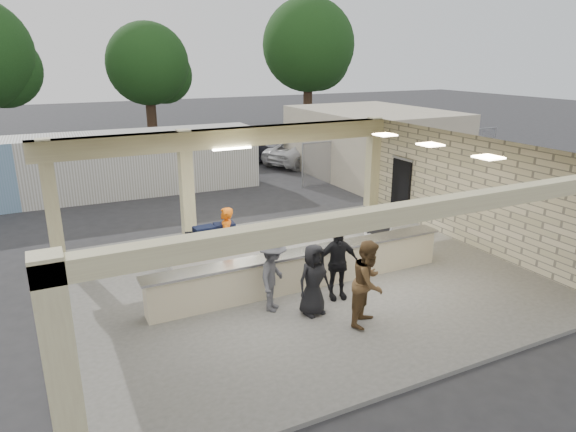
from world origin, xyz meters
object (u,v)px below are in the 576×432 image
baggage_counter (305,269)px  passenger_a (368,283)px  baggage_handler (226,240)px  container_white (115,164)px  passenger_c (273,275)px  passenger_b (337,263)px  drum_fan (378,225)px  car_white_b (370,148)px  car_dark (249,151)px  car_white_a (302,152)px  passenger_d (314,280)px  luggage_cart (211,248)px

baggage_counter → passenger_a: (0.35, -2.25, 0.48)m
baggage_handler → container_white: size_ratio=0.15×
passenger_c → passenger_b: bearing=-54.0°
baggage_handler → container_white: (-1.27, 10.22, 0.31)m
passenger_a → container_white: (-3.07, 14.25, 0.26)m
drum_fan → car_white_b: size_ratio=0.20×
baggage_handler → passenger_a: passenger_a is taller
passenger_c → car_dark: (6.12, 16.34, -0.29)m
baggage_counter → container_white: bearing=102.8°
passenger_b → passenger_c: bearing=-171.9°
car_dark → passenger_a: bearing=163.4°
passenger_b → container_white: size_ratio=0.15×
passenger_c → drum_fan: bearing=-20.5°
baggage_counter → drum_fan: (3.67, 1.94, 0.03)m
drum_fan → car_white_b: bearing=92.6°
passenger_b → car_white_a: size_ratio=0.39×
baggage_handler → car_white_b: bearing=155.2°
car_white_a → passenger_d: bearing=128.5°
baggage_counter → passenger_c: bearing=-148.2°
baggage_counter → car_white_b: 17.22m
car_dark → baggage_handler: bearing=153.1°
car_white_b → luggage_cart: bearing=154.1°
passenger_d → container_white: container_white is taller
car_dark → container_white: (-7.60, -3.58, 0.65)m
car_white_b → car_dark: size_ratio=1.21×
baggage_handler → drum_fan: bearing=115.3°
passenger_d → car_white_b: 18.58m
passenger_c → container_white: size_ratio=0.14×
drum_fan → luggage_cart: bearing=-142.0°
drum_fan → car_white_a: size_ratio=0.21×
luggage_cart → passenger_d: size_ratio=1.48×
baggage_counter → passenger_d: 1.47m
baggage_counter → passenger_a: passenger_a is taller
car_white_a → car_white_b: 3.91m
baggage_handler → car_dark: (6.33, 13.80, -0.34)m
passenger_c → car_dark: size_ratio=0.43×
passenger_c → container_white: (-1.48, 12.76, 0.36)m
baggage_counter → passenger_a: size_ratio=4.26×
car_white_a → baggage_counter: bearing=127.9°
baggage_handler → car_white_b: (12.66, 11.30, -0.24)m
baggage_handler → car_white_a: (8.91, 12.38, -0.35)m
passenger_d → car_white_a: bearing=54.9°
passenger_d → car_dark: size_ratio=0.42×
passenger_a → baggage_handler: bearing=78.1°
baggage_counter → passenger_d: size_ratio=4.89×
baggage_handler → passenger_b: bearing=58.0°
baggage_handler → passenger_d: 3.26m
baggage_handler → passenger_b: baggage_handler is taller
drum_fan → passenger_d: 5.31m
passenger_d → container_white: 13.52m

